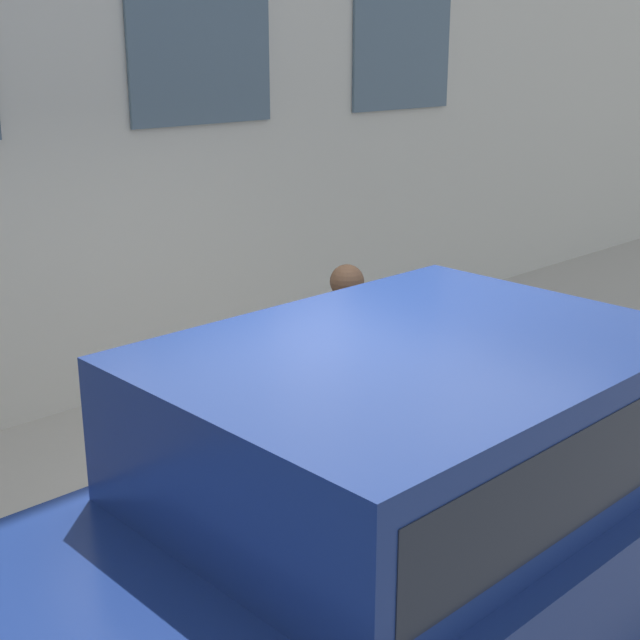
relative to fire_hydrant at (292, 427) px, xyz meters
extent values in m
plane|color=#514F4C|center=(-0.52, 0.21, -0.60)|extent=(80.00, 80.00, 0.00)
cube|color=#A8A093|center=(0.85, 0.21, -0.53)|extent=(2.74, 60.00, 0.15)
cylinder|color=red|center=(0.00, 0.00, -0.43)|extent=(0.37, 0.37, 0.04)
cylinder|color=red|center=(0.00, 0.00, -0.09)|extent=(0.28, 0.28, 0.73)
sphere|color=maroon|center=(0.00, 0.00, 0.28)|extent=(0.29, 0.29, 0.29)
cylinder|color=black|center=(0.00, 0.00, 0.37)|extent=(0.10, 0.10, 0.12)
cylinder|color=red|center=(0.00, -0.19, 0.00)|extent=(0.09, 0.10, 0.09)
cylinder|color=red|center=(0.00, 0.19, 0.00)|extent=(0.09, 0.10, 0.09)
cylinder|color=#726651|center=(-0.02, -0.54, -0.11)|extent=(0.10, 0.10, 0.68)
cylinder|color=#726651|center=(0.12, -0.54, -0.11)|extent=(0.10, 0.10, 0.68)
cube|color=yellow|center=(0.05, -0.54, 0.48)|extent=(0.18, 0.13, 0.51)
cylinder|color=yellow|center=(-0.08, -0.54, 0.50)|extent=(0.08, 0.08, 0.49)
cylinder|color=yellow|center=(0.18, -0.54, 0.50)|extent=(0.08, 0.08, 0.49)
sphere|color=brown|center=(0.05, -0.54, 0.85)|extent=(0.23, 0.23, 0.23)
cylinder|color=black|center=(-0.82, -0.70, -0.20)|extent=(0.24, 0.80, 0.80)
cube|color=navy|center=(-1.63, 0.75, 0.16)|extent=(1.86, 4.67, 0.71)
cube|color=navy|center=(-1.63, 0.75, 0.83)|extent=(1.64, 2.24, 0.64)
cube|color=#1E232D|center=(-1.63, 0.75, 0.83)|extent=(1.65, 2.06, 0.41)
camera|label=1|loc=(-3.91, 3.48, 2.36)|focal=50.00mm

